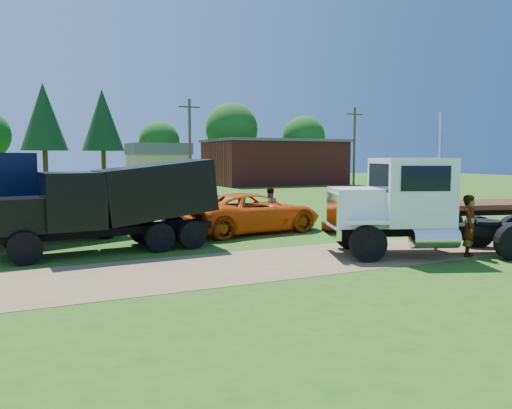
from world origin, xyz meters
name	(u,v)px	position (x,y,z in m)	size (l,w,h in m)	color
ground	(337,256)	(0.00, 0.00, 0.00)	(140.00, 140.00, 0.00)	#265211
dirt_track	(337,256)	(0.00, 0.00, 0.01)	(120.00, 4.20, 0.01)	brown
white_semi_tractor	(413,206)	(2.44, -0.77, 1.62)	(7.93, 5.03, 4.74)	black
black_dump_truck	(118,201)	(-6.25, 4.02, 1.73)	(7.38, 2.81, 3.15)	black
navy_truck	(13,198)	(-9.57, 6.89, 1.72)	(7.90, 5.01, 3.37)	maroon
orange_pickup	(252,212)	(-0.31, 5.97, 0.85)	(2.83, 6.13, 1.70)	#DD4F0A
flatbed_trailer	(492,209)	(9.32, 1.85, 0.99)	(9.38, 4.82, 2.30)	#382511
spectator_a	(470,226)	(3.88, -1.84, 1.01)	(0.73, 0.48, 2.01)	#999999
spectator_b	(269,208)	(0.98, 6.91, 0.91)	(0.89, 0.69, 1.83)	#999999
brick_building	(274,162)	(18.00, 40.00, 2.66)	(15.40, 10.40, 5.30)	maroon
tan_shed	(158,165)	(4.00, 40.00, 2.42)	(6.20, 5.40, 4.70)	tan
utility_poles	(190,142)	(6.00, 35.00, 4.71)	(42.20, 0.28, 9.00)	#463427
tree_row	(108,127)	(0.34, 49.98, 6.85)	(55.29, 11.45, 11.59)	#3C2C18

